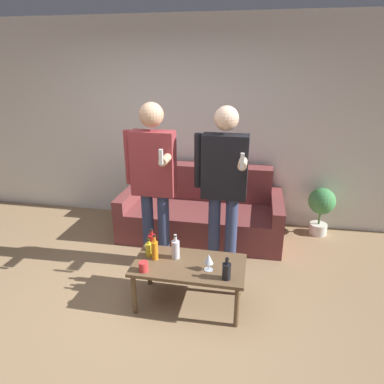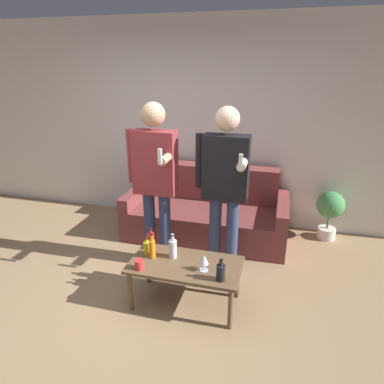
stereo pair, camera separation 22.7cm
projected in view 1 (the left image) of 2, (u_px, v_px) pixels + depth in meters
ground_plane at (126, 318)px, 3.04m from camera, size 16.00×16.00×0.00m
wall_back at (180, 124)px, 4.62m from camera, size 8.00×0.06×2.70m
couch at (202, 211)px, 4.48m from camera, size 2.03×0.93×0.86m
coffee_table at (189, 268)px, 3.10m from camera, size 1.01×0.54×0.43m
bottle_orange at (227, 271)px, 2.84m from camera, size 0.07×0.07×0.20m
bottle_green at (176, 249)px, 3.14m from camera, size 0.07×0.07×0.24m
bottle_dark at (149, 249)px, 3.19m from camera, size 0.07×0.07×0.17m
bottle_yellow at (152, 242)px, 3.29m from camera, size 0.07×0.07×0.22m
bottle_red at (155, 250)px, 3.12m from camera, size 0.06×0.06×0.25m
wine_glass_near at (209, 259)px, 2.96m from camera, size 0.08×0.08×0.15m
cup_on_table at (144, 266)px, 2.96m from camera, size 0.08×0.08×0.09m
person_standing_left at (153, 176)px, 3.45m from camera, size 0.52×0.45×1.79m
person_standing_right at (224, 180)px, 3.40m from camera, size 0.53×0.45×1.76m
potted_plant at (321, 205)px, 4.40m from camera, size 0.34×0.34×0.64m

